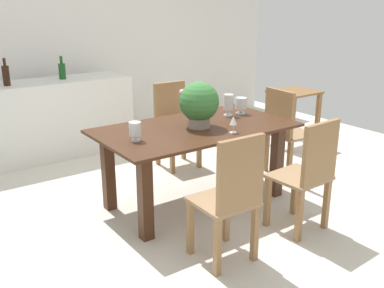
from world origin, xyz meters
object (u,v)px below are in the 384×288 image
wine_bottle_clear (62,70)px  chair_far_right (174,120)px  chair_near_left (231,195)px  kitchen_counter (59,118)px  dining_table (195,142)px  chair_foot_end (285,128)px  crystal_vase_left (241,104)px  crystal_vase_right (135,130)px  wine_glass (233,121)px  flower_centerpiece (199,103)px  crystal_vase_center_near (228,103)px  chair_near_right (309,171)px  wine_bottle_dark (6,75)px  side_table (293,106)px

wine_bottle_clear → chair_far_right: bearing=-52.5°
chair_near_left → kitchen_counter: chair_near_left is taller
dining_table → chair_foot_end: chair_foot_end is taller
crystal_vase_left → kitchen_counter: size_ratio=0.10×
crystal_vase_right → kitchen_counter: bearing=87.4°
chair_far_right → wine_glass: size_ratio=6.38×
chair_near_left → wine_glass: bearing=-129.2°
flower_centerpiece → chair_near_left: bearing=-113.6°
chair_near_left → crystal_vase_center_near: chair_near_left is taller
chair_near_right → crystal_vase_center_near: crystal_vase_center_near is taller
wine_bottle_dark → wine_glass: bearing=-62.2°
crystal_vase_right → kitchen_counter: size_ratio=0.09×
chair_near_left → flower_centerpiece: flower_centerpiece is taller
wine_glass → kitchen_counter: (-0.70, 2.45, -0.38)m
wine_bottle_clear → side_table: bearing=-29.8°
wine_glass → side_table: bearing=28.3°
crystal_vase_right → chair_far_right: bearing=44.9°
crystal_vase_left → crystal_vase_center_near: size_ratio=0.78×
flower_centerpiece → wine_bottle_dark: bearing=118.5°
chair_far_right → chair_near_right: 1.97m
crystal_vase_right → wine_bottle_clear: bearing=84.9°
chair_near_left → crystal_vase_center_near: size_ratio=4.57×
wine_bottle_clear → side_table: (2.50, -1.43, -0.50)m
wine_bottle_dark → chair_near_right: bearing=-63.4°
wine_bottle_dark → side_table: wine_bottle_dark is taller
wine_bottle_clear → chair_foot_end: bearing=-52.0°
chair_far_right → chair_foot_end: (0.78, -0.98, 0.00)m
side_table → wine_bottle_clear: bearing=150.2°
chair_near_right → crystal_vase_left: (0.24, 1.10, 0.31)m
crystal_vase_left → crystal_vase_right: bearing=-171.9°
flower_centerpiece → crystal_vase_center_near: (0.48, 0.16, -0.09)m
chair_foot_end → wine_bottle_dark: size_ratio=3.13×
crystal_vase_center_near → chair_far_right: bearing=95.9°
crystal_vase_right → side_table: crystal_vase_right is taller
kitchen_counter → side_table: 2.96m
crystal_vase_right → dining_table: bearing=5.8°
chair_far_right → chair_foot_end: bearing=-48.9°
crystal_vase_center_near → chair_near_left: bearing=-128.7°
chair_near_right → chair_near_left: size_ratio=0.97×
kitchen_counter → wine_bottle_clear: (0.09, 0.01, 0.57)m
dining_table → chair_far_right: bearing=67.6°
wine_bottle_clear → chair_near_right: bearing=-74.4°
chair_near_left → wine_glass: (0.55, 0.64, 0.31)m
crystal_vase_right → wine_glass: (0.80, -0.28, 0.01)m
chair_far_right → wine_bottle_clear: (-0.86, 1.12, 0.50)m
kitchen_counter → chair_near_left: bearing=-87.3°
dining_table → crystal_vase_center_near: bearing=15.0°
wine_bottle_clear → wine_bottle_dark: bearing=-174.3°
dining_table → crystal_vase_center_near: 0.58m
chair_far_right → crystal_vase_left: (0.24, -0.87, 0.31)m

